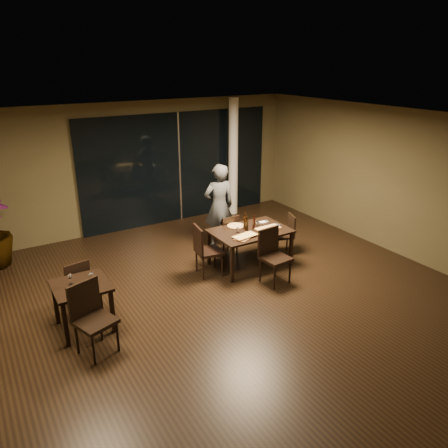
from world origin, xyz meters
TOP-DOWN VIEW (x-y plane):
  - ground at (0.00, 0.00)m, footprint 8.00×8.00m
  - wall_back at (0.00, 4.05)m, footprint 8.00×0.10m
  - wall_right at (4.05, 0.00)m, footprint 0.10×8.00m
  - ceiling at (0.00, 0.00)m, footprint 8.00×8.00m
  - window_panel at (1.00, 3.96)m, footprint 5.00×0.06m
  - column at (2.40, 3.65)m, footprint 0.24×0.24m
  - main_table at (1.00, 0.80)m, footprint 1.50×1.00m
  - side_table at (-2.40, 0.30)m, footprint 0.80×0.80m
  - chair_main_far at (0.87, 1.41)m, footprint 0.43×0.43m
  - chair_main_near at (0.98, 0.04)m, footprint 0.51×0.51m
  - chair_main_left at (0.02, 0.88)m, footprint 0.53×0.53m
  - chair_main_right at (1.99, 0.88)m, footprint 0.50×0.50m
  - chair_side_far at (-2.35, 0.88)m, footprint 0.47×0.47m
  - chair_side_near at (-2.43, -0.31)m, footprint 0.62×0.62m
  - diner at (0.96, 1.93)m, footprint 0.68×0.50m
  - pizza_board_left at (0.71, 0.55)m, footprint 0.55×0.44m
  - pizza_board_right at (1.31, 0.64)m, footprint 0.53×0.28m
  - oblong_pizza_left at (0.71, 0.55)m, footprint 0.48×0.27m
  - oblong_pizza_right at (1.31, 0.64)m, footprint 0.49×0.23m
  - round_pizza at (0.87, 1.11)m, footprint 0.33×0.33m
  - bottle_a at (0.93, 0.82)m, footprint 0.06×0.06m
  - bottle_b at (1.09, 0.79)m, footprint 0.06×0.06m
  - bottle_c at (0.97, 0.94)m, footprint 0.07×0.07m
  - tumbler_left at (0.74, 0.84)m, footprint 0.07×0.07m
  - tumbler_right at (1.25, 0.91)m, footprint 0.07×0.07m
  - napkin_near at (1.57, 0.73)m, footprint 0.20×0.15m
  - napkin_far at (1.48, 1.01)m, footprint 0.19×0.13m
  - wine_glass_a at (-2.52, 0.37)m, footprint 0.07×0.07m
  - wine_glass_b at (-2.24, 0.21)m, footprint 0.08×0.08m
  - side_napkin at (-2.37, 0.10)m, footprint 0.19×0.12m

SIDE VIEW (x-z plane):
  - ground at x=0.00m, z-range 0.00..0.00m
  - chair_main_right at x=1.99m, z-range 0.05..0.90m
  - chair_side_far at x=-2.35m, z-range 0.05..0.94m
  - chair_main_far at x=0.87m, z-range 0.05..0.94m
  - chair_main_left at x=0.02m, z-range 0.06..1.06m
  - chair_main_near at x=0.98m, z-range 0.06..1.08m
  - chair_side_near at x=-2.43m, z-range 0.06..1.11m
  - side_table at x=-2.40m, z-range 0.25..1.00m
  - main_table at x=1.00m, z-range 0.30..1.05m
  - pizza_board_left at x=0.71m, z-range 0.75..0.76m
  - pizza_board_right at x=1.31m, z-range 0.75..0.76m
  - round_pizza at x=0.87m, z-range 0.75..0.76m
  - napkin_near at x=1.57m, z-range 0.75..0.76m
  - napkin_far at x=1.48m, z-range 0.75..0.76m
  - side_napkin at x=-2.37m, z-range 0.75..0.76m
  - oblong_pizza_left at x=0.71m, z-range 0.77..0.78m
  - oblong_pizza_right at x=1.31m, z-range 0.77..0.78m
  - tumbler_left at x=0.74m, z-range 0.75..0.83m
  - tumbler_right at x=1.25m, z-range 0.75..0.84m
  - wine_glass_a at x=-2.52m, z-range 0.75..0.92m
  - wine_glass_b at x=-2.24m, z-range 0.75..0.93m
  - bottle_b at x=1.09m, z-range 0.75..1.04m
  - bottle_a at x=0.93m, z-range 0.75..1.04m
  - bottle_c at x=0.97m, z-range 0.75..1.07m
  - diner at x=0.96m, z-range 0.00..1.85m
  - window_panel at x=1.00m, z-range 0.00..2.70m
  - wall_back at x=0.00m, z-range 0.00..3.00m
  - wall_right at x=4.05m, z-range 0.00..3.00m
  - column at x=2.40m, z-range 0.00..3.00m
  - ceiling at x=0.00m, z-range 3.00..3.04m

